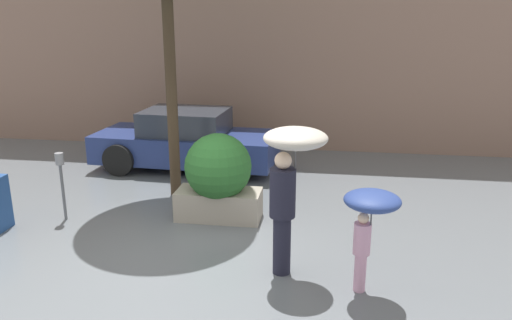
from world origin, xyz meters
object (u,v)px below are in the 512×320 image
(planter_box, at_px, (218,176))
(person_adult, at_px, (290,169))
(parked_car_near, at_px, (186,141))
(parking_meter, at_px, (61,172))
(person_child, at_px, (370,213))

(planter_box, distance_m, person_adult, 2.30)
(parked_car_near, bearing_deg, parking_meter, 162.41)
(parked_car_near, bearing_deg, planter_box, -150.92)
(planter_box, relative_size, person_child, 1.11)
(person_child, relative_size, parking_meter, 1.15)
(planter_box, xyz_separation_m, parking_meter, (-2.62, -0.43, 0.09))
(person_adult, relative_size, parking_meter, 1.71)
(person_child, relative_size, parked_car_near, 0.33)
(person_child, xyz_separation_m, parked_car_near, (-3.76, 4.94, -0.46))
(parking_meter, bearing_deg, person_adult, -18.02)
(person_adult, relative_size, person_child, 1.49)
(person_adult, distance_m, person_child, 1.15)
(parking_meter, bearing_deg, parked_car_near, 69.41)
(person_adult, height_order, parked_car_near, person_adult)
(person_adult, xyz_separation_m, parking_meter, (-3.97, 1.29, -0.62))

